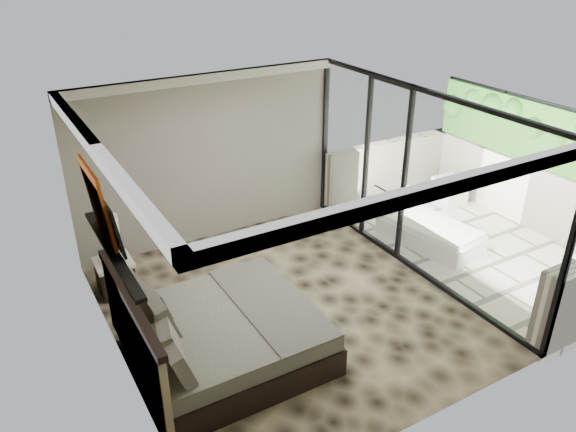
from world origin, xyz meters
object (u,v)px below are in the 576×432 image
nightstand (115,276)px  lounger (427,231)px  bed (218,335)px  table_lamp (105,234)px  ottoman (449,191)px

nightstand → lounger: 5.08m
bed → table_lamp: (-0.75, 2.08, 0.62)m
nightstand → table_lamp: 0.72m
ottoman → lounger: bearing=-146.5°
table_lamp → lounger: size_ratio=0.39×
bed → ottoman: 5.98m
bed → lounger: bearing=12.7°
nightstand → ottoman: bearing=-22.9°
bed → table_lamp: 2.30m
bed → lounger: bed is taller
bed → nightstand: bed is taller
bed → nightstand: bearing=108.4°
lounger → bed: bearing=-177.2°
table_lamp → lounger: (5.00, -1.12, -0.77)m
ottoman → nightstand: bearing=178.2°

